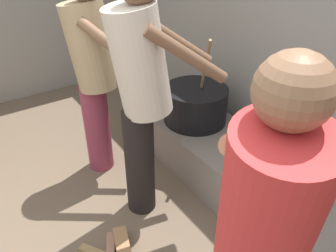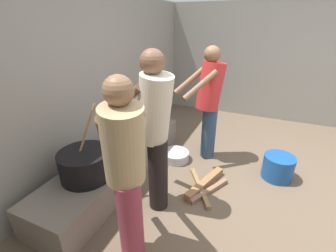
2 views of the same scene
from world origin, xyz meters
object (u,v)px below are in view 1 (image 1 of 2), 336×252
(cooking_pot_main, at_px, (196,104))
(cook_in_tan_shirt, at_px, (94,69))
(cook_in_cream_shirt, at_px, (141,89))
(cook_in_red_shirt, at_px, (261,247))

(cooking_pot_main, distance_m, cook_in_tan_shirt, 0.85)
(cook_in_cream_shirt, bearing_deg, cook_in_tan_shirt, -174.78)
(cooking_pot_main, distance_m, cook_in_red_shirt, 1.73)
(cook_in_cream_shirt, height_order, cook_in_tan_shirt, cook_in_cream_shirt)
(cook_in_red_shirt, distance_m, cook_in_cream_shirt, 1.18)
(cook_in_red_shirt, relative_size, cook_in_tan_shirt, 1.01)
(cooking_pot_main, height_order, cook_in_red_shirt, cook_in_red_shirt)
(cooking_pot_main, xyz_separation_m, cook_in_tan_shirt, (-0.30, -0.71, 0.37))
(cooking_pot_main, relative_size, cook_in_red_shirt, 0.48)
(cook_in_red_shirt, height_order, cook_in_cream_shirt, cook_in_cream_shirt)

